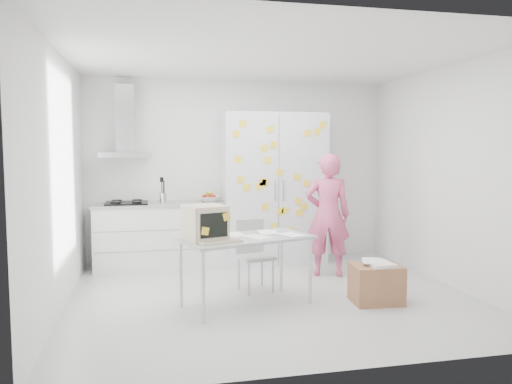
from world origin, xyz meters
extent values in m
cube|color=silver|center=(0.00, 0.00, -0.01)|extent=(4.50, 4.00, 0.02)
cube|color=white|center=(0.00, 2.00, 1.35)|extent=(4.50, 0.02, 2.70)
cube|color=white|center=(-2.25, 0.00, 1.35)|extent=(0.02, 4.00, 2.70)
cube|color=white|center=(2.25, 0.00, 1.35)|extent=(0.02, 4.00, 2.70)
cube|color=white|center=(0.00, 0.00, 2.70)|extent=(4.50, 4.00, 0.02)
cube|color=white|center=(-1.20, 1.70, 0.44)|extent=(1.80, 0.60, 0.88)
cube|color=gray|center=(-1.20, 1.40, 0.58)|extent=(1.76, 0.01, 0.01)
cube|color=gray|center=(-1.20, 1.40, 0.30)|extent=(1.76, 0.01, 0.01)
cube|color=#9E9E99|center=(-1.20, 1.70, 0.90)|extent=(1.84, 0.63, 0.04)
cube|color=black|center=(-1.65, 1.70, 0.93)|extent=(0.58, 0.50, 0.03)
cylinder|color=black|center=(-1.79, 1.58, 0.95)|extent=(0.14, 0.14, 0.02)
cylinder|color=black|center=(-1.51, 1.58, 0.95)|extent=(0.14, 0.14, 0.02)
cylinder|color=black|center=(-1.79, 1.82, 0.95)|extent=(0.14, 0.14, 0.02)
cylinder|color=black|center=(-1.51, 1.82, 0.95)|extent=(0.14, 0.14, 0.02)
cylinder|color=silver|center=(-1.15, 1.70, 0.99)|extent=(0.10, 0.10, 0.14)
cylinder|color=black|center=(-1.16, 1.71, 1.09)|extent=(0.01, 0.01, 0.30)
cylinder|color=black|center=(-1.13, 1.69, 1.09)|extent=(0.01, 0.01, 0.30)
cylinder|color=black|center=(-1.15, 1.72, 1.09)|extent=(0.01, 0.01, 0.30)
cube|color=black|center=(-1.16, 1.71, 1.25)|extent=(0.05, 0.01, 0.07)
imported|color=white|center=(-0.50, 1.70, 0.96)|extent=(0.31, 0.31, 0.08)
sphere|color=#B2140F|center=(-0.56, 1.72, 0.99)|extent=(0.08, 0.08, 0.08)
sphere|color=#B2140F|center=(-0.47, 1.65, 0.99)|extent=(0.08, 0.08, 0.08)
sphere|color=#B2140F|center=(-0.43, 1.74, 0.99)|extent=(0.08, 0.08, 0.08)
cylinder|color=yellow|center=(-0.52, 1.72, 1.03)|extent=(0.09, 0.17, 0.10)
cylinder|color=yellow|center=(-0.49, 1.72, 1.03)|extent=(0.04, 0.17, 0.10)
cylinder|color=yellow|center=(-0.47, 1.72, 1.03)|extent=(0.08, 0.17, 0.10)
cube|color=silver|center=(-1.65, 1.75, 1.60)|extent=(0.70, 0.48, 0.07)
cube|color=silver|center=(-1.65, 1.87, 2.10)|extent=(0.26, 0.24, 0.95)
cube|color=silver|center=(0.45, 1.68, 1.10)|extent=(1.50, 0.65, 2.20)
cube|color=slate|center=(0.45, 1.35, 1.10)|extent=(0.01, 0.01, 2.16)
cube|color=silver|center=(0.39, 1.34, 1.10)|extent=(0.02, 0.02, 0.30)
cube|color=silver|center=(0.51, 1.34, 1.10)|extent=(0.02, 0.02, 0.30)
cube|color=yellow|center=(0.86, 1.34, 1.90)|extent=(0.10, 0.00, 0.10)
cube|color=yellow|center=(1.01, 1.34, 1.93)|extent=(0.12, 0.00, 0.12)
cube|color=yellow|center=(1.12, 1.34, 1.05)|extent=(0.12, 0.00, 0.12)
cube|color=yellow|center=(0.22, 1.34, 1.21)|extent=(0.10, 0.00, 0.10)
cube|color=yellow|center=(0.46, 1.34, 1.35)|extent=(0.12, 0.00, 0.12)
cube|color=yellow|center=(0.83, 1.34, 0.86)|extent=(0.12, 0.00, 0.12)
cube|color=yellow|center=(0.25, 1.34, 0.87)|extent=(0.10, 0.00, 0.10)
cube|color=yellow|center=(0.32, 1.34, 1.95)|extent=(0.12, 0.00, 0.12)
cube|color=yellow|center=(0.54, 1.34, 0.81)|extent=(0.12, 0.00, 0.12)
cube|color=yellow|center=(0.86, 1.34, 1.19)|extent=(0.12, 0.00, 0.12)
cube|color=yellow|center=(0.74, 1.34, 0.94)|extent=(0.10, 0.00, 0.10)
cube|color=yellow|center=(0.24, 1.34, 1.69)|extent=(0.12, 0.00, 0.12)
cube|color=yellow|center=(-0.01, 1.34, 1.15)|extent=(0.10, 0.00, 0.10)
cube|color=yellow|center=(-0.10, 1.34, 1.26)|extent=(0.10, 0.00, 0.10)
cube|color=yellow|center=(-0.16, 1.34, 1.89)|extent=(0.11, 0.00, 0.11)
cube|color=yellow|center=(0.38, 1.34, 0.59)|extent=(0.10, 0.00, 0.10)
cube|color=yellow|center=(0.25, 1.34, 1.22)|extent=(0.11, 0.00, 0.11)
cube|color=yellow|center=(0.99, 1.34, 0.59)|extent=(0.11, 0.00, 0.11)
cube|color=yellow|center=(1.09, 1.34, 2.03)|extent=(0.10, 0.00, 0.10)
cube|color=yellow|center=(0.28, 1.34, 1.53)|extent=(0.10, 0.00, 0.10)
cube|color=yellow|center=(0.17, 1.34, 1.16)|extent=(0.11, 0.00, 0.11)
cube|color=yellow|center=(0.63, 1.34, 0.52)|extent=(0.10, 0.00, 0.10)
cube|color=yellow|center=(-0.07, 1.34, 2.03)|extent=(0.10, 0.00, 0.10)
cube|color=yellow|center=(-0.13, 1.34, 1.54)|extent=(0.12, 0.00, 0.12)
cube|color=yellow|center=(0.76, 1.34, 0.77)|extent=(0.11, 0.00, 0.11)
cube|color=yellow|center=(0.37, 1.34, 1.73)|extent=(0.11, 0.00, 0.11)
cube|color=yellow|center=(0.72, 1.34, 1.28)|extent=(0.11, 0.00, 0.11)
cube|color=yellow|center=(0.47, 1.34, 0.80)|extent=(0.11, 0.00, 0.11)
imported|color=#DC5582|center=(0.96, 0.75, 0.81)|extent=(0.67, 0.53, 1.62)
cube|color=#ADB3B8|center=(-0.34, -0.28, 0.73)|extent=(1.53, 1.09, 0.03)
cylinder|color=silver|center=(-0.86, -0.75, 0.36)|extent=(0.04, 0.04, 0.71)
cylinder|color=silver|center=(0.35, -0.36, 0.36)|extent=(0.04, 0.04, 0.71)
cylinder|color=silver|center=(-1.03, -0.20, 0.36)|extent=(0.04, 0.04, 0.71)
cylinder|color=silver|center=(0.17, 0.19, 0.36)|extent=(0.04, 0.04, 0.71)
cube|color=beige|center=(-0.79, -0.34, 0.93)|extent=(0.48, 0.49, 0.36)
cube|color=beige|center=(-0.72, -0.54, 0.93)|extent=(0.34, 0.13, 0.32)
cube|color=black|center=(-0.72, -0.55, 0.93)|extent=(0.28, 0.10, 0.25)
cube|color=yellow|center=(-0.81, -0.59, 0.88)|extent=(0.09, 0.03, 0.09)
cube|color=yellow|center=(-0.59, -0.51, 1.01)|extent=(0.09, 0.03, 0.09)
cube|color=beige|center=(-0.66, -0.57, 0.76)|extent=(0.46, 0.28, 0.02)
cube|color=gray|center=(-0.66, -0.57, 0.77)|extent=(0.41, 0.23, 0.01)
cube|color=white|center=(-0.23, -0.30, 0.75)|extent=(0.33, 0.36, 0.00)
cube|color=white|center=(-0.05, -0.06, 0.75)|extent=(0.22, 0.30, 0.00)
cube|color=white|center=(0.16, -0.27, 0.75)|extent=(0.31, 0.35, 0.00)
cube|color=white|center=(-0.45, -0.11, 0.75)|extent=(0.25, 0.32, 0.00)
cube|color=#AFAFAD|center=(-0.13, 0.24, 0.41)|extent=(0.45, 0.45, 0.04)
cube|color=#AFAFAD|center=(-0.16, 0.40, 0.63)|extent=(0.36, 0.10, 0.42)
cylinder|color=#ABABAF|center=(-0.25, 0.05, 0.19)|extent=(0.03, 0.03, 0.39)
cylinder|color=#ABABAF|center=(0.05, 0.12, 0.19)|extent=(0.03, 0.03, 0.39)
cylinder|color=#ABABAF|center=(-0.31, 0.35, 0.19)|extent=(0.03, 0.03, 0.39)
cylinder|color=#ABABAF|center=(-0.01, 0.42, 0.19)|extent=(0.03, 0.03, 0.39)
cube|color=#A26B46|center=(1.07, -0.48, 0.21)|extent=(0.56, 0.46, 0.42)
cube|color=white|center=(1.09, -0.51, 0.44)|extent=(0.26, 0.34, 0.04)
cube|color=white|center=(1.04, -0.44, 0.46)|extent=(0.32, 0.37, 0.00)
camera|label=1|loc=(-1.36, -5.43, 1.69)|focal=35.00mm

